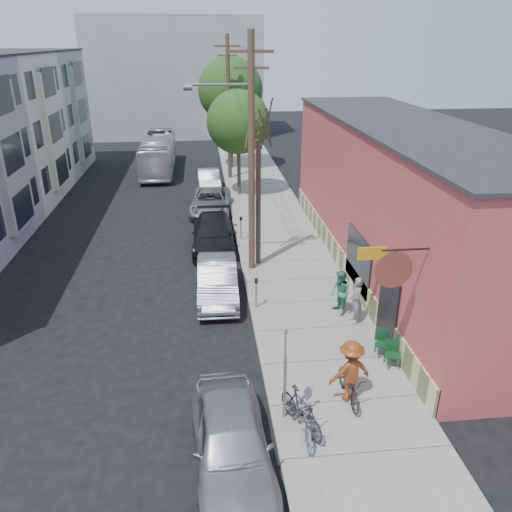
{
  "coord_description": "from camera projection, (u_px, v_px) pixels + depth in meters",
  "views": [
    {
      "loc": [
        0.39,
        -15.25,
        9.78
      ],
      "look_at": [
        2.45,
        3.65,
        1.5
      ],
      "focal_mm": 35.0,
      "sensor_mm": 36.0,
      "label": 1
    }
  ],
  "objects": [
    {
      "name": "car_0",
      "position": [
        231.0,
        440.0,
        12.16
      ],
      "size": [
        2.13,
        4.77,
        1.59
      ],
      "primitive_type": "imported",
      "rotation": [
        0.0,
        0.0,
        0.05
      ],
      "color": "#929499",
      "rests_on": "ground"
    },
    {
      "name": "tree_bare",
      "position": [
        258.0,
        204.0,
        22.29
      ],
      "size": [
        0.24,
        0.24,
        5.71
      ],
      "color": "#44392C",
      "rests_on": "sidewalk"
    },
    {
      "name": "car_4",
      "position": [
        209.0,
        180.0,
        35.0
      ],
      "size": [
        1.67,
        4.26,
        1.38
      ],
      "primitive_type": "imported",
      "rotation": [
        0.0,
        0.0,
        0.05
      ],
      "color": "#AEB1B6",
      "rests_on": "ground"
    },
    {
      "name": "tree_leafy_mid",
      "position": [
        238.0,
        122.0,
        31.92
      ],
      "size": [
        4.07,
        4.07,
        6.8
      ],
      "color": "#44392C",
      "rests_on": "sidewalk"
    },
    {
      "name": "utility_pole_far",
      "position": [
        229.0,
        106.0,
        35.8
      ],
      "size": [
        1.8,
        0.28,
        10.0
      ],
      "color": "#503A28",
      "rests_on": "sidewalk"
    },
    {
      "name": "patio_chair_b",
      "position": [
        383.0,
        344.0,
        16.39
      ],
      "size": [
        0.66,
        0.66,
        0.88
      ],
      "primitive_type": null,
      "rotation": [
        0.0,
        0.0,
        -0.42
      ],
      "color": "#0F391C",
      "rests_on": "sidewalk"
    },
    {
      "name": "patron_green",
      "position": [
        340.0,
        293.0,
        18.73
      ],
      "size": [
        0.87,
        1.0,
        1.75
      ],
      "primitive_type": "imported",
      "rotation": [
        0.0,
        0.0,
        -1.29
      ],
      "color": "#338163",
      "rests_on": "sidewalk"
    },
    {
      "name": "car_2",
      "position": [
        213.0,
        234.0,
        25.21
      ],
      "size": [
        2.24,
        5.22,
        1.5
      ],
      "primitive_type": "imported",
      "rotation": [
        0.0,
        0.0,
        -0.03
      ],
      "color": "black",
      "rests_on": "ground"
    },
    {
      "name": "patron_grey",
      "position": [
        356.0,
        300.0,
        18.15
      ],
      "size": [
        0.45,
        0.67,
        1.81
      ],
      "primitive_type": "imported",
      "rotation": [
        0.0,
        0.0,
        -1.6
      ],
      "color": "gray",
      "rests_on": "sidewalk"
    },
    {
      "name": "sidewalk",
      "position": [
        274.0,
        226.0,
        28.18
      ],
      "size": [
        4.5,
        58.0,
        0.15
      ],
      "primitive_type": "cube",
      "color": "gray",
      "rests_on": "ground"
    },
    {
      "name": "end_cap_building",
      "position": [
        176.0,
        78.0,
        53.45
      ],
      "size": [
        18.0,
        8.0,
        12.0
      ],
      "primitive_type": "cube",
      "color": "#9E9E99",
      "rests_on": "ground"
    },
    {
      "name": "cyclist_bike",
      "position": [
        349.0,
        385.0,
        14.37
      ],
      "size": [
        0.69,
        1.83,
        0.95
      ],
      "primitive_type": "imported",
      "rotation": [
        0.0,
        0.0,
        0.03
      ],
      "color": "black",
      "rests_on": "sidewalk"
    },
    {
      "name": "parking_meter_near",
      "position": [
        256.0,
        288.0,
        19.19
      ],
      "size": [
        0.14,
        0.14,
        1.24
      ],
      "color": "slate",
      "rests_on": "sidewalk"
    },
    {
      "name": "parking_meter_far",
      "position": [
        241.0,
        224.0,
        25.78
      ],
      "size": [
        0.14,
        0.14,
        1.24
      ],
      "color": "slate",
      "rests_on": "sidewalk"
    },
    {
      "name": "parked_bike_b",
      "position": [
        306.0,
        420.0,
        13.07
      ],
      "size": [
        0.74,
        1.85,
        0.95
      ],
      "primitive_type": "imported",
      "rotation": [
        0.0,
        0.0,
        -0.06
      ],
      "color": "slate",
      "rests_on": "sidewalk"
    },
    {
      "name": "cafe_building",
      "position": [
        401.0,
        200.0,
        21.89
      ],
      "size": [
        6.6,
        20.2,
        6.61
      ],
      "color": "#BA4546",
      "rests_on": "ground"
    },
    {
      "name": "car_1",
      "position": [
        217.0,
        280.0,
        20.32
      ],
      "size": [
        1.67,
        4.59,
        1.5
      ],
      "primitive_type": "imported",
      "rotation": [
        0.0,
        0.0,
        -0.02
      ],
      "color": "#9C9DA3",
      "rests_on": "ground"
    },
    {
      "name": "tree_leafy_far",
      "position": [
        230.0,
        90.0,
        38.45
      ],
      "size": [
        5.02,
        5.02,
        8.53
      ],
      "color": "#44392C",
      "rests_on": "sidewalk"
    },
    {
      "name": "parked_bike_a",
      "position": [
        301.0,
        410.0,
        13.25
      ],
      "size": [
        1.27,
        1.96,
        1.14
      ],
      "primitive_type": "imported",
      "rotation": [
        0.0,
        0.0,
        0.42
      ],
      "color": "black",
      "rests_on": "sidewalk"
    },
    {
      "name": "utility_pole_near",
      "position": [
        250.0,
        153.0,
        20.8
      ],
      "size": [
        3.57,
        0.28,
        10.0
      ],
      "color": "#503A28",
      "rests_on": "sidewalk"
    },
    {
      "name": "cyclist",
      "position": [
        350.0,
        371.0,
        14.17
      ],
      "size": [
        1.37,
        0.96,
        1.93
      ],
      "primitive_type": "imported",
      "rotation": [
        0.0,
        0.0,
        3.35
      ],
      "color": "maroon",
      "rests_on": "sidewalk"
    },
    {
      "name": "patio_chair_a",
      "position": [
        393.0,
        354.0,
        15.84
      ],
      "size": [
        0.66,
        0.66,
        0.88
      ],
      "primitive_type": null,
      "rotation": [
        0.0,
        0.0,
        -0.4
      ],
      "color": "#0F391C",
      "rests_on": "sidewalk"
    },
    {
      "name": "sign_post",
      "position": [
        285.0,
        366.0,
        13.2
      ],
      "size": [
        0.07,
        0.45,
        2.8
      ],
      "color": "slate",
      "rests_on": "sidewalk"
    },
    {
      "name": "bus",
      "position": [
        158.0,
        154.0,
        39.81
      ],
      "size": [
        2.33,
        9.95,
        2.77
      ],
      "primitive_type": "imported",
      "rotation": [
        0.0,
        0.0,
        0.0
      ],
      "color": "silver",
      "rests_on": "ground"
    },
    {
      "name": "ground",
      "position": [
        199.0,
        338.0,
        17.77
      ],
      "size": [
        120.0,
        120.0,
        0.0
      ],
      "primitive_type": "plane",
      "color": "black"
    },
    {
      "name": "car_3",
      "position": [
        211.0,
        202.0,
        30.33
      ],
      "size": [
        2.76,
        5.22,
        1.4
      ],
      "primitive_type": "imported",
      "rotation": [
        0.0,
        0.0,
        -0.09
      ],
      "color": "#96969D",
      "rests_on": "ground"
    }
  ]
}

